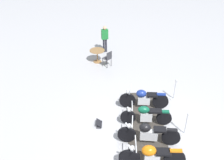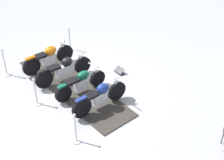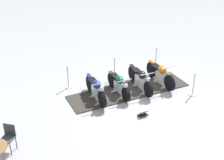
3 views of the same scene
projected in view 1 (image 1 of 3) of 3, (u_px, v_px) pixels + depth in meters
ground_plane at (147, 133)px, 9.97m from camera, size 80.00×80.00×0.00m
display_platform at (147, 133)px, 9.96m from camera, size 1.73×5.43×0.04m
motorcycle_navy at (143, 98)px, 11.02m from camera, size 2.13×0.67×1.02m
motorcycle_forest at (146, 115)px, 10.15m from camera, size 2.05×0.63×0.90m
motorcycle_black at (148, 133)px, 9.25m from camera, size 2.28×0.67×0.99m
motorcycle_copper at (151, 155)px, 8.34m from camera, size 2.20×0.73×1.04m
stanchion_left_mid at (186, 127)px, 9.76m from camera, size 0.32×0.32×1.04m
stanchion_left_front at (174, 93)px, 11.68m from camera, size 0.31×0.31×1.07m
info_placard at (99, 124)px, 10.32m from camera, size 0.25×0.43×0.22m
cafe_table at (97, 53)px, 14.65m from camera, size 0.86×0.86×0.74m
cafe_chair_near_table at (108, 58)px, 14.20m from camera, size 0.57×0.57×0.93m
bystander_person at (105, 37)px, 15.54m from camera, size 0.43×0.29×1.69m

